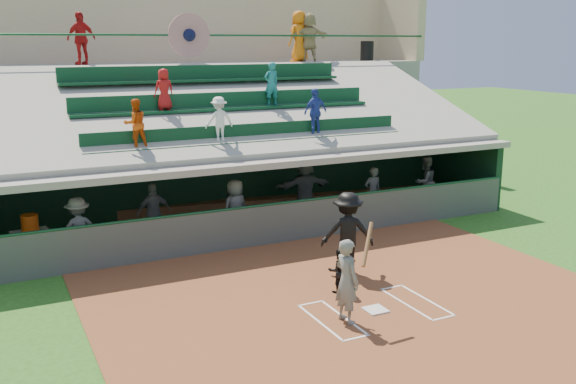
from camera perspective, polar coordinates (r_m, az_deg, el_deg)
name	(u,v)px	position (r m, az deg, el deg)	size (l,w,h in m)	color
ground	(375,311)	(13.44, 7.77, -10.47)	(100.00, 100.00, 0.00)	#255718
dirt_slab	(362,302)	(13.82, 6.61, -9.70)	(11.00, 9.00, 0.02)	brown
home_plate	(375,310)	(13.43, 7.77, -10.33)	(0.43, 0.43, 0.03)	silver
batters_box_chalk	(375,310)	(13.44, 7.77, -10.38)	(2.65, 1.85, 0.01)	white
dugout_floor	(249,227)	(19.07, -3.50, -3.12)	(16.00, 3.50, 0.04)	gray
concourse_slab	(180,125)	(24.87, -9.58, 5.93)	(20.00, 3.00, 4.60)	gray
grandstand	(205,136)	(22.05, -7.36, 4.99)	(20.40, 10.40, 7.80)	#4B504B
batter_at_plate	(347,280)	(12.57, 5.28, -7.82)	(0.87, 0.75, 1.95)	#5C5F59
catcher	(339,271)	(14.10, 4.52, -6.98)	(0.48, 0.38, 0.99)	black
home_umpire	(348,232)	(15.21, 5.32, -3.59)	(1.25, 0.72, 1.94)	black
dugout_bench	(237,208)	(20.24, -4.54, -1.40)	(16.23, 0.49, 0.49)	brown
white_table	(32,246)	(17.18, -21.80, -4.50)	(0.88, 0.66, 0.77)	silver
water_cooler	(30,223)	(17.04, -21.97, -2.58)	(0.42, 0.42, 0.42)	#E5510D
dugout_player_a	(79,230)	(16.62, -18.13, -3.22)	(1.06, 0.61, 1.64)	#545651
dugout_player_b	(154,212)	(17.77, -11.83, -1.79)	(0.96, 0.40, 1.64)	#5B5D58
dugout_player_c	(236,209)	(17.81, -4.69, -1.50)	(0.81, 0.52, 1.65)	#575A55
dugout_player_d	(305,188)	(19.61, 1.50, 0.37)	(1.81, 0.58, 1.95)	#545752
dugout_player_e	(373,192)	(20.17, 7.53, 0.03)	(0.57, 0.37, 1.55)	#535651
dugout_player_f	(425,182)	(21.55, 12.09, 0.89)	(0.82, 0.64, 1.69)	#5B5D58
trash_bin	(367,51)	(27.01, 7.03, 12.32)	(0.54, 0.54, 0.80)	black
concourse_staff_a	(81,38)	(23.32, -17.90, 12.86)	(1.03, 0.43, 1.76)	#B21414
concourse_staff_b	(299,37)	(25.49, 0.99, 13.65)	(0.95, 0.62, 1.94)	orange
concourse_staff_c	(309,38)	(25.46, 1.90, 13.56)	(1.73, 0.55, 1.86)	tan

